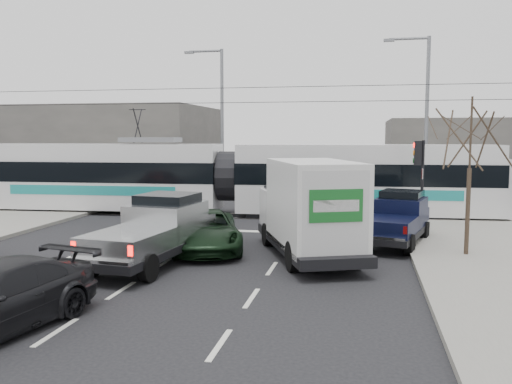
% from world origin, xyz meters
% --- Properties ---
extents(ground, '(120.00, 120.00, 0.00)m').
position_xyz_m(ground, '(0.00, 0.00, 0.00)').
color(ground, black).
rests_on(ground, ground).
extents(rails, '(60.00, 1.60, 0.03)m').
position_xyz_m(rails, '(0.00, 10.00, 0.01)').
color(rails, '#33302D').
rests_on(rails, ground).
extents(building_left, '(14.00, 10.00, 6.00)m').
position_xyz_m(building_left, '(-14.00, 22.00, 3.00)').
color(building_left, slate).
rests_on(building_left, ground).
extents(building_right, '(12.00, 10.00, 5.00)m').
position_xyz_m(building_right, '(12.00, 24.00, 2.50)').
color(building_right, slate).
rests_on(building_right, ground).
extents(bare_tree, '(2.40, 2.40, 5.00)m').
position_xyz_m(bare_tree, '(7.60, 2.50, 3.79)').
color(bare_tree, '#47382B').
rests_on(bare_tree, ground).
extents(traffic_signal, '(0.44, 0.44, 3.60)m').
position_xyz_m(traffic_signal, '(6.47, 6.50, 2.74)').
color(traffic_signal, black).
rests_on(traffic_signal, ground).
extents(street_lamp_near, '(2.38, 0.25, 9.00)m').
position_xyz_m(street_lamp_near, '(7.31, 14.00, 5.11)').
color(street_lamp_near, slate).
rests_on(street_lamp_near, ground).
extents(street_lamp_far, '(2.38, 0.25, 9.00)m').
position_xyz_m(street_lamp_far, '(-4.19, 16.00, 5.11)').
color(street_lamp_far, slate).
rests_on(street_lamp_far, ground).
extents(catenary, '(60.00, 0.20, 7.00)m').
position_xyz_m(catenary, '(0.00, 10.00, 3.88)').
color(catenary, black).
rests_on(catenary, ground).
extents(tram, '(25.67, 3.97, 5.22)m').
position_xyz_m(tram, '(-2.27, 10.44, 1.85)').
color(tram, silver).
rests_on(tram, ground).
extents(silver_pickup, '(2.62, 5.89, 2.07)m').
position_xyz_m(silver_pickup, '(-1.94, 0.15, 1.03)').
color(silver_pickup, black).
rests_on(silver_pickup, ground).
extents(box_truck, '(4.29, 6.66, 3.15)m').
position_xyz_m(box_truck, '(2.63, 1.66, 1.56)').
color(box_truck, black).
rests_on(box_truck, ground).
extents(navy_pickup, '(2.80, 4.81, 1.91)m').
position_xyz_m(navy_pickup, '(5.58, 4.45, 0.94)').
color(navy_pickup, black).
rests_on(navy_pickup, ground).
extents(green_car, '(3.67, 5.34, 1.36)m').
position_xyz_m(green_car, '(-0.97, 2.13, 0.68)').
color(green_car, black).
rests_on(green_car, ground).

